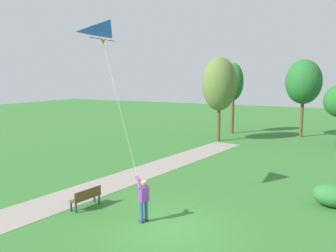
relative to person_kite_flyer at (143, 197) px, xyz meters
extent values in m
plane|color=#33702D|center=(1.23, -0.14, -1.05)|extent=(120.00, 120.00, 0.00)
cube|color=gray|center=(-4.50, 1.86, -1.04)|extent=(7.02, 32.01, 0.02)
cube|color=#232328|center=(-0.04, -0.11, -1.02)|extent=(0.26, 0.18, 0.06)
cylinder|color=#2D4C8E|center=(-0.02, -0.12, -0.60)|extent=(0.14, 0.14, 0.82)
cube|color=#232328|center=(0.04, 0.11, -1.02)|extent=(0.26, 0.18, 0.06)
cylinder|color=#2D4C8E|center=(0.06, 0.11, -0.60)|extent=(0.14, 0.14, 0.82)
cube|color=#753899|center=(0.02, -0.01, 0.11)|extent=(0.33, 0.45, 0.60)
sphere|color=tan|center=(0.02, -0.01, 0.57)|extent=(0.22, 0.22, 0.22)
ellipsoid|color=tan|center=(0.04, -0.01, 0.61)|extent=(0.28, 0.28, 0.13)
cylinder|color=#753899|center=(-0.22, -0.02, 0.56)|extent=(0.44, 0.47, 0.43)
cylinder|color=#753899|center=(-0.16, 0.15, 0.56)|extent=(0.56, 0.19, 0.43)
sphere|color=tan|center=(-0.34, 0.11, 0.69)|extent=(0.10, 0.10, 0.10)
pyramid|color=blue|center=(-2.03, 0.82, 6.63)|extent=(0.91, 1.88, 0.65)
cone|color=orange|center=(-2.43, 0.80, 6.22)|extent=(0.21, 0.21, 0.22)
cylinder|color=black|center=(-2.43, 0.80, 6.33)|extent=(0.09, 1.75, 0.02)
cylinder|color=silver|center=(-1.38, 0.46, 3.43)|extent=(2.10, 0.70, 5.48)
cube|color=brown|center=(-3.13, 0.15, -0.60)|extent=(0.65, 1.55, 0.05)
cube|color=brown|center=(-2.94, 0.12, -0.37)|extent=(0.26, 1.49, 0.40)
cube|color=#2D2D33|center=(-3.39, -0.49, -0.82)|extent=(0.07, 0.07, 0.45)
cube|color=#2D2D33|center=(-3.07, -0.54, -0.82)|extent=(0.07, 0.07, 0.45)
cube|color=#2D2D33|center=(-3.19, 0.83, -0.82)|extent=(0.07, 0.07, 0.45)
cube|color=#2D2D33|center=(-2.88, 0.79, -0.82)|extent=(0.07, 0.07, 0.45)
cylinder|color=brown|center=(-3.35, 18.63, 0.70)|extent=(0.30, 0.30, 3.50)
ellipsoid|color=#567033|center=(-3.35, 18.63, 4.13)|extent=(3.10, 3.25, 4.79)
cylinder|color=brown|center=(-3.54, 23.43, 0.95)|extent=(0.34, 0.34, 3.99)
ellipsoid|color=#236628|center=(-3.54, 23.43, 4.26)|extent=(2.10, 1.86, 3.79)
cylinder|color=brown|center=(3.10, 24.35, 0.88)|extent=(0.29, 0.29, 3.86)
ellipsoid|color=#236628|center=(3.10, 24.35, 4.29)|extent=(3.38, 3.78, 4.24)
ellipsoid|color=#2D7033|center=(6.69, 5.36, -0.52)|extent=(1.75, 1.40, 1.05)
camera|label=1|loc=(7.04, -11.44, 4.74)|focal=37.29mm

